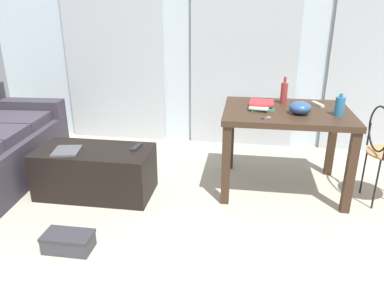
{
  "coord_description": "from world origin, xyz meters",
  "views": [
    {
      "loc": [
        0.06,
        -1.4,
        1.63
      ],
      "look_at": [
        -0.42,
        1.73,
        0.42
      ],
      "focal_mm": 34.39,
      "sensor_mm": 36.0,
      "label": 1
    }
  ],
  "objects_px": {
    "coffee_table": "(96,171)",
    "magazine": "(67,151)",
    "shoebox": "(68,242)",
    "book_stack": "(261,105)",
    "tv_remote_on_table": "(318,104)",
    "craft_table": "(286,122)",
    "bottle_far": "(340,106)",
    "bottle_near": "(284,93)",
    "scissors": "(265,118)",
    "tv_remote_primary": "(137,147)",
    "bowl": "(300,108)"
  },
  "relations": [
    {
      "from": "magazine",
      "to": "shoebox",
      "type": "distance_m",
      "value": 0.89
    },
    {
      "from": "bottle_near",
      "to": "tv_remote_on_table",
      "type": "relative_size",
      "value": 1.43
    },
    {
      "from": "bottle_near",
      "to": "bowl",
      "type": "height_order",
      "value": "bottle_near"
    },
    {
      "from": "craft_table",
      "to": "tv_remote_on_table",
      "type": "distance_m",
      "value": 0.37
    },
    {
      "from": "coffee_table",
      "to": "scissors",
      "type": "height_order",
      "value": "scissors"
    },
    {
      "from": "bottle_far",
      "to": "tv_remote_primary",
      "type": "relative_size",
      "value": 1.12
    },
    {
      "from": "craft_table",
      "to": "bowl",
      "type": "distance_m",
      "value": 0.22
    },
    {
      "from": "scissors",
      "to": "tv_remote_primary",
      "type": "relative_size",
      "value": 0.53
    },
    {
      "from": "shoebox",
      "to": "book_stack",
      "type": "bearing_deg",
      "value": 43.12
    },
    {
      "from": "coffee_table",
      "to": "craft_table",
      "type": "xyz_separation_m",
      "value": [
        1.67,
        0.37,
        0.43
      ]
    },
    {
      "from": "craft_table",
      "to": "bottle_far",
      "type": "height_order",
      "value": "bottle_far"
    },
    {
      "from": "bottle_near",
      "to": "bottle_far",
      "type": "bearing_deg",
      "value": -38.31
    },
    {
      "from": "bottle_near",
      "to": "bowl",
      "type": "bearing_deg",
      "value": -71.53
    },
    {
      "from": "coffee_table",
      "to": "shoebox",
      "type": "xyz_separation_m",
      "value": [
        0.12,
        -0.83,
        -0.15
      ]
    },
    {
      "from": "coffee_table",
      "to": "scissors",
      "type": "xyz_separation_m",
      "value": [
        1.46,
        0.08,
        0.55
      ]
    },
    {
      "from": "scissors",
      "to": "tv_remote_primary",
      "type": "xyz_separation_m",
      "value": [
        -1.1,
        0.02,
        -0.32
      ]
    },
    {
      "from": "craft_table",
      "to": "tv_remote_primary",
      "type": "height_order",
      "value": "craft_table"
    },
    {
      "from": "craft_table",
      "to": "shoebox",
      "type": "xyz_separation_m",
      "value": [
        -1.54,
        -1.2,
        -0.58
      ]
    },
    {
      "from": "book_stack",
      "to": "shoebox",
      "type": "height_order",
      "value": "book_stack"
    },
    {
      "from": "bottle_far",
      "to": "bowl",
      "type": "distance_m",
      "value": 0.32
    },
    {
      "from": "coffee_table",
      "to": "tv_remote_primary",
      "type": "relative_size",
      "value": 6.1
    },
    {
      "from": "bottle_far",
      "to": "shoebox",
      "type": "relative_size",
      "value": 0.54
    },
    {
      "from": "bottle_near",
      "to": "scissors",
      "type": "bearing_deg",
      "value": -109.94
    },
    {
      "from": "coffee_table",
      "to": "magazine",
      "type": "relative_size",
      "value": 4.17
    },
    {
      "from": "bottle_far",
      "to": "scissors",
      "type": "xyz_separation_m",
      "value": [
        -0.61,
        -0.18,
        -0.08
      ]
    },
    {
      "from": "bottle_far",
      "to": "bowl",
      "type": "bearing_deg",
      "value": 179.38
    },
    {
      "from": "shoebox",
      "to": "coffee_table",
      "type": "bearing_deg",
      "value": 98.58
    },
    {
      "from": "bowl",
      "to": "coffee_table",
      "type": "bearing_deg",
      "value": -171.77
    },
    {
      "from": "tv_remote_on_table",
      "to": "magazine",
      "type": "xyz_separation_m",
      "value": [
        -2.16,
        -0.66,
        -0.33
      ]
    },
    {
      "from": "tv_remote_on_table",
      "to": "bottle_far",
      "type": "bearing_deg",
      "value": -90.89
    },
    {
      "from": "book_stack",
      "to": "tv_remote_on_table",
      "type": "xyz_separation_m",
      "value": [
        0.51,
        0.16,
        -0.02
      ]
    },
    {
      "from": "coffee_table",
      "to": "tv_remote_primary",
      "type": "xyz_separation_m",
      "value": [
        0.37,
        0.09,
        0.22
      ]
    },
    {
      "from": "tv_remote_on_table",
      "to": "tv_remote_primary",
      "type": "relative_size",
      "value": 1.04
    },
    {
      "from": "bottle_near",
      "to": "shoebox",
      "type": "relative_size",
      "value": 0.72
    },
    {
      "from": "bottle_near",
      "to": "magazine",
      "type": "bearing_deg",
      "value": -159.83
    },
    {
      "from": "book_stack",
      "to": "magazine",
      "type": "bearing_deg",
      "value": -163.08
    },
    {
      "from": "bowl",
      "to": "tv_remote_on_table",
      "type": "distance_m",
      "value": 0.37
    },
    {
      "from": "coffee_table",
      "to": "shoebox",
      "type": "height_order",
      "value": "coffee_table"
    },
    {
      "from": "book_stack",
      "to": "scissors",
      "type": "bearing_deg",
      "value": -86.54
    },
    {
      "from": "craft_table",
      "to": "book_stack",
      "type": "bearing_deg",
      "value": 170.75
    },
    {
      "from": "tv_remote_primary",
      "to": "shoebox",
      "type": "height_order",
      "value": "tv_remote_primary"
    },
    {
      "from": "coffee_table",
      "to": "craft_table",
      "type": "height_order",
      "value": "craft_table"
    },
    {
      "from": "tv_remote_primary",
      "to": "bottle_far",
      "type": "bearing_deg",
      "value": 13.31
    },
    {
      "from": "coffee_table",
      "to": "tv_remote_on_table",
      "type": "height_order",
      "value": "tv_remote_on_table"
    },
    {
      "from": "coffee_table",
      "to": "bottle_far",
      "type": "relative_size",
      "value": 5.44
    },
    {
      "from": "shoebox",
      "to": "magazine",
      "type": "bearing_deg",
      "value": 113.96
    },
    {
      "from": "bottle_near",
      "to": "tv_remote_on_table",
      "type": "distance_m",
      "value": 0.32
    },
    {
      "from": "bottle_near",
      "to": "magazine",
      "type": "distance_m",
      "value": 2.02
    },
    {
      "from": "bottle_near",
      "to": "tv_remote_primary",
      "type": "relative_size",
      "value": 1.49
    },
    {
      "from": "coffee_table",
      "to": "magazine",
      "type": "xyz_separation_m",
      "value": [
        -0.2,
        -0.09,
        0.22
      ]
    }
  ]
}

